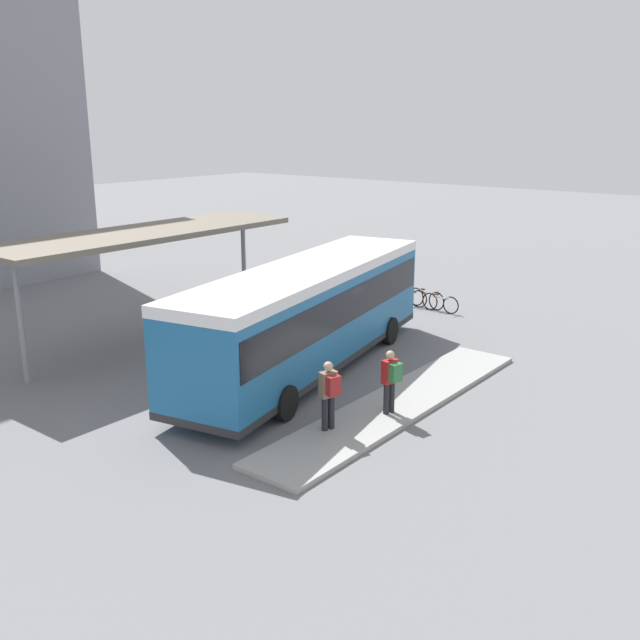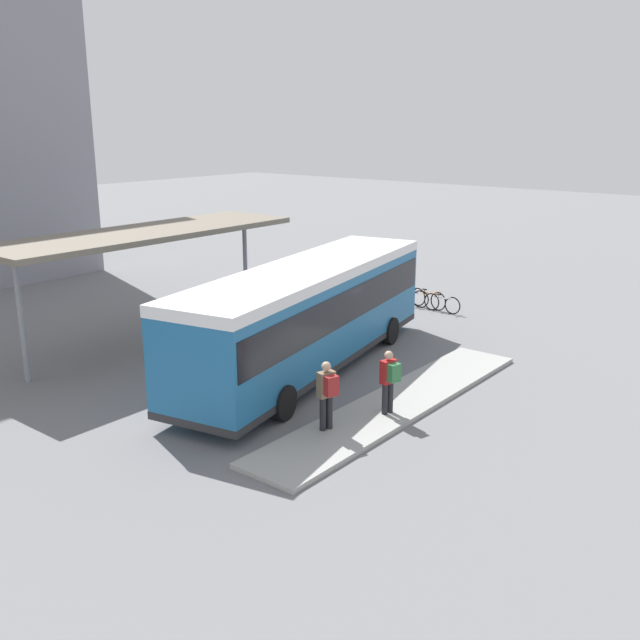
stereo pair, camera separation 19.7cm
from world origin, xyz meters
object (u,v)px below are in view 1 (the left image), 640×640
at_px(bicycle_orange, 426,299).
at_px(bicycle_white, 440,303).
at_px(bicycle_blue, 407,297).
at_px(pedestrian_companion, 329,391).
at_px(pedestrian_waiting, 391,378).
at_px(city_bus, 308,310).

bearing_deg(bicycle_orange, bicycle_white, -7.16).
xyz_separation_m(bicycle_white, bicycle_blue, (-0.01, 1.49, 0.01)).
bearing_deg(pedestrian_companion, pedestrian_waiting, -91.09).
bearing_deg(bicycle_white, bicycle_blue, -177.66).
bearing_deg(pedestrian_companion, bicycle_orange, -52.57).
bearing_deg(bicycle_orange, pedestrian_waiting, -56.81).
relative_size(city_bus, bicycle_white, 7.19).
relative_size(pedestrian_waiting, bicycle_white, 1.01).
bearing_deg(pedestrian_waiting, bicycle_blue, -46.81).
relative_size(pedestrian_companion, bicycle_orange, 0.97).
bearing_deg(bicycle_blue, bicycle_orange, -172.21).
bearing_deg(bicycle_blue, pedestrian_companion, 105.20).
distance_m(pedestrian_companion, bicycle_orange, 12.59).
relative_size(pedestrian_waiting, bicycle_orange, 0.94).
bearing_deg(pedestrian_waiting, bicycle_orange, -50.66).
distance_m(city_bus, pedestrian_waiting, 4.24).
height_order(pedestrian_companion, bicycle_white, pedestrian_companion).
height_order(city_bus, bicycle_orange, city_bus).
xyz_separation_m(city_bus, bicycle_orange, (8.59, 0.92, -1.47)).
relative_size(city_bus, pedestrian_companion, 6.90).
relative_size(pedestrian_companion, bicycle_white, 1.04).
relative_size(city_bus, bicycle_orange, 6.71).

